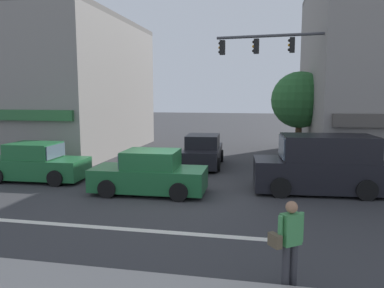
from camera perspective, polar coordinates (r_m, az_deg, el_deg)
The scene contains 11 objects.
ground_plane at distance 13.53m, azimuth -4.50°, elevation -7.76°, with size 120.00×120.00×0.00m, color #333335.
lane_marking_stripe at distance 10.37m, azimuth -9.90°, elevation -12.67°, with size 9.00×0.24×0.01m, color silver.
building_left_block at distance 25.65m, azimuth -21.34°, elevation 8.17°, with size 10.55×11.73×8.15m.
street_tree at distance 19.86m, azimuth 16.09°, elevation 6.42°, with size 2.86×2.86×4.73m.
utility_pole_near_left at distance 21.15m, azimuth -23.48°, elevation 7.17°, with size 1.40×0.22×7.01m.
traffic_light_mast at distance 16.00m, azimuth 16.24°, elevation 9.88°, with size 4.87×0.66×6.20m.
van_waiting_far at distance 14.42m, azimuth 19.07°, elevation -3.10°, with size 4.73×2.31×2.11m.
sedan_parked_curbside at distance 16.88m, azimuth -22.62°, elevation -2.78°, with size 4.16×1.99×1.58m.
sedan_crossing_rightbound at distance 18.76m, azimuth 1.68°, elevation -1.21°, with size 2.07×4.19×1.58m.
sedan_approaching_near at distance 13.65m, azimuth -6.50°, elevation -4.57°, with size 4.15×1.97×1.58m.
pedestrian_foreground_with_bag at distance 7.23m, azimuth 14.62°, elevation -13.93°, with size 0.65×0.50×1.67m.
Camera 1 is at (3.59, -12.55, 3.57)m, focal length 35.00 mm.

